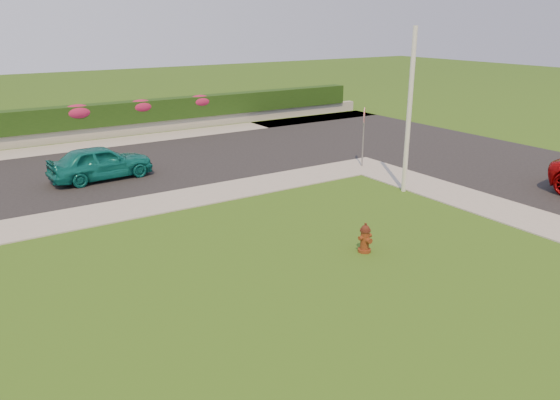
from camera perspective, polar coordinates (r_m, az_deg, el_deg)
ground at (r=12.01m, az=12.05°, el=-10.48°), size 120.00×120.00×0.00m
street_right at (r=23.37m, az=26.31°, el=2.32°), size 8.00×32.00×0.04m
street_far at (r=22.18m, az=-24.96°, el=1.73°), size 26.00×8.00×0.04m
sidewalk_far at (r=17.32m, az=-25.58°, el=-2.71°), size 24.00×2.00×0.04m
curb_corner at (r=22.63m, az=8.74°, el=3.57°), size 2.00×2.00×0.04m
sidewalk_beyond at (r=27.70m, az=-18.45°, el=5.55°), size 34.00×2.00×0.04m
retaining_wall at (r=29.07m, az=-19.29°, el=6.60°), size 34.00×0.40×0.60m
hedge at (r=29.02m, az=-19.52°, el=8.27°), size 32.00×0.90×1.10m
fire_hydrant at (r=14.19m, az=8.88°, el=-3.98°), size 0.40×0.38×0.79m
sedan_teal at (r=21.33m, az=-18.23°, el=3.76°), size 3.83×1.76×1.27m
utility_pole at (r=18.96m, az=13.35°, el=8.92°), size 0.16×0.16×5.53m
stop_sign at (r=22.12m, az=8.76°, el=7.94°), size 0.48×0.48×2.43m
flower_clump_d at (r=28.78m, az=-20.39°, el=8.61°), size 1.51×0.97×0.75m
flower_clump_e at (r=29.64m, az=-14.33°, el=9.46°), size 1.41×0.91×0.71m
flower_clump_f at (r=30.86m, az=-8.38°, el=10.18°), size 1.38×0.88×0.69m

